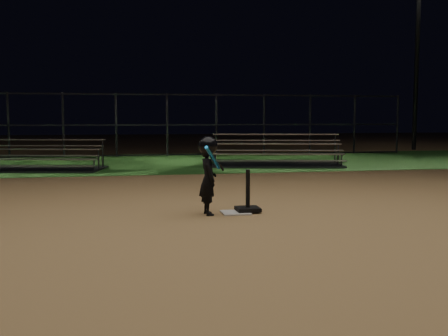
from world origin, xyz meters
The scene contains 9 objects.
ground centered at (0.00, 0.00, 0.00)m, with size 80.00×80.00×0.00m, color #A57C4A.
grass_strip centered at (0.00, 10.00, 0.01)m, with size 60.00×8.00×0.01m, color #20501A.
home_plate centered at (0.00, 0.00, 0.01)m, with size 0.45×0.45×0.02m, color beige.
batting_tee centered at (0.22, 0.06, 0.14)m, with size 0.38×0.38×0.69m.
child_batter centered at (-0.46, -0.03, 0.67)m, with size 0.43×0.62×1.27m.
bleacher_left centered at (-4.21, 7.95, 0.19)m, with size 3.97×2.52×0.90m.
bleacher_right centered at (3.09, 8.10, 0.21)m, with size 4.48×2.87×1.02m.
backstop_fence centered at (0.00, 13.00, 1.25)m, with size 20.08×0.08×2.50m.
light_pole_right centered at (12.00, 14.94, 4.95)m, with size 0.90×0.53×8.30m.
Camera 1 is at (-1.81, -8.40, 1.57)m, focal length 42.79 mm.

